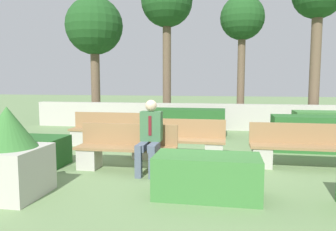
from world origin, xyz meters
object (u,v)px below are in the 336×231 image
Objects in this scene: person_seated_man at (150,133)px; tree_rightmost at (318,0)px; planter_corner_left at (9,155)px; bench_front at (126,152)px; bench_right_side at (105,133)px; tree_center_right at (242,21)px; tree_leftmost at (94,28)px; tree_center_left at (167,5)px; bench_back at (306,151)px; bench_left_side at (178,144)px.

person_seated_man is 0.24× the size of tree_rightmost.
planter_corner_left is 0.24× the size of tree_rightmost.
bench_front is 1.04× the size of bench_right_side.
planter_corner_left is 9.24m from tree_center_right.
tree_leftmost is 0.87× the size of tree_center_left.
bench_back is 9.63m from tree_leftmost.
tree_leftmost is 3.00m from tree_center_left.
bench_right_side is at bearing -146.34° from tree_rightmost.
tree_rightmost reaches higher than bench_back.
tree_center_left reaches higher than bench_front.
tree_center_left is 1.05× the size of tree_rightmost.
bench_front is at bearing -86.00° from tree_center_left.
tree_center_right is at bearing -4.27° from tree_leftmost.
planter_corner_left is at bearing -138.05° from person_seated_man.
planter_corner_left reaches higher than bench_back.
bench_back is at bearing -41.94° from tree_leftmost.
bench_front is 8.70m from tree_rightmost.
bench_right_side is at bearing -64.95° from tree_leftmost.
bench_right_side is 0.86× the size of bench_back.
bench_back is at bearing 11.74° from bench_front.
person_seated_man is at bearing 41.95° from planter_corner_left.
tree_leftmost is 5.70m from tree_center_right.
bench_front is at bearing -110.20° from tree_center_right.
tree_leftmost is (-2.16, 8.38, 3.14)m from planter_corner_left.
bench_left_side is 1.24m from person_seated_man.
bench_right_side is 8.21m from tree_rightmost.
tree_rightmost is (4.25, 6.23, 3.61)m from person_seated_man.
planter_corner_left is (-2.04, -2.65, 0.28)m from bench_left_side.
bench_back is at bearing -11.09° from bench_left_side.
tree_center_left reaches higher than person_seated_man.
tree_center_right reaches higher than bench_front.
tree_rightmost is at bearing 24.45° from bench_right_side.
person_seated_man reaches higher than bench_right_side.
tree_center_left reaches higher than bench_back.
planter_corner_left is (-4.53, -2.36, 0.27)m from bench_back.
bench_front is 1.44× the size of person_seated_man.
planter_corner_left is 0.26× the size of tree_leftmost.
bench_back is 0.37× the size of tree_center_left.
bench_front is 0.90× the size of bench_back.
planter_corner_left is at bearing -113.89° from tree_center_right.
tree_leftmost reaches higher than bench_back.
tree_leftmost reaches higher than planter_corner_left.
tree_rightmost is (2.43, -0.19, 0.59)m from tree_center_right.
bench_left_side is at bearing 52.48° from planter_corner_left.
bench_back is 6.87m from tree_rightmost.
bench_back is 8.32m from tree_center_left.
tree_center_right is at bearing 66.11° from planter_corner_left.
bench_back is at bearing -104.67° from tree_rightmost.
bench_left_side and bench_right_side have the same top height.
bench_front is 0.95× the size of bench_left_side.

